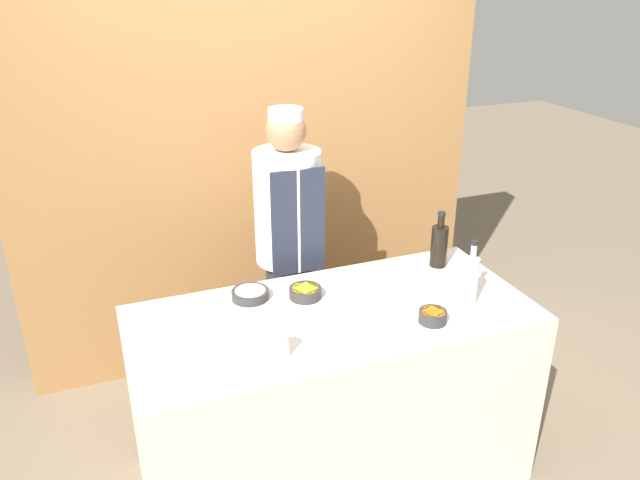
{
  "coord_description": "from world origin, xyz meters",
  "views": [
    {
      "loc": [
        -0.91,
        -2.16,
        2.29
      ],
      "look_at": [
        0.0,
        0.16,
        1.18
      ],
      "focal_mm": 35.0,
      "sensor_mm": 36.0,
      "label": 1
    }
  ],
  "objects_px": {
    "sauce_bowl_orange": "(433,316)",
    "chef_center": "(289,250)",
    "bottle_clear": "(471,279)",
    "sauce_bowl_yellow": "(305,292)",
    "cup_cream": "(281,344)",
    "cutting_board": "(373,285)",
    "bottle_soy": "(439,245)",
    "sauce_bowl_white": "(250,294)"
  },
  "relations": [
    {
      "from": "sauce_bowl_yellow",
      "to": "bottle_clear",
      "type": "relative_size",
      "value": 0.48
    },
    {
      "from": "bottle_clear",
      "to": "sauce_bowl_yellow",
      "type": "bearing_deg",
      "value": 154.93
    },
    {
      "from": "bottle_soy",
      "to": "sauce_bowl_white",
      "type": "bearing_deg",
      "value": 179.13
    },
    {
      "from": "sauce_bowl_white",
      "to": "sauce_bowl_yellow",
      "type": "height_order",
      "value": "sauce_bowl_yellow"
    },
    {
      "from": "sauce_bowl_white",
      "to": "cup_cream",
      "type": "xyz_separation_m",
      "value": [
        -0.01,
        -0.47,
        0.02
      ]
    },
    {
      "from": "cutting_board",
      "to": "chef_center",
      "type": "xyz_separation_m",
      "value": [
        -0.24,
        0.54,
        -0.01
      ]
    },
    {
      "from": "sauce_bowl_yellow",
      "to": "sauce_bowl_orange",
      "type": "height_order",
      "value": "sauce_bowl_orange"
    },
    {
      "from": "sauce_bowl_white",
      "to": "cup_cream",
      "type": "height_order",
      "value": "cup_cream"
    },
    {
      "from": "sauce_bowl_yellow",
      "to": "chef_center",
      "type": "relative_size",
      "value": 0.09
    },
    {
      "from": "sauce_bowl_orange",
      "to": "bottle_soy",
      "type": "xyz_separation_m",
      "value": [
        0.3,
        0.46,
        0.08
      ]
    },
    {
      "from": "cutting_board",
      "to": "bottle_soy",
      "type": "height_order",
      "value": "bottle_soy"
    },
    {
      "from": "sauce_bowl_yellow",
      "to": "cutting_board",
      "type": "xyz_separation_m",
      "value": [
        0.33,
        -0.02,
        -0.02
      ]
    },
    {
      "from": "sauce_bowl_orange",
      "to": "chef_center",
      "type": "distance_m",
      "value": 0.97
    },
    {
      "from": "cup_cream",
      "to": "chef_center",
      "type": "xyz_separation_m",
      "value": [
        0.34,
        0.91,
        -0.05
      ]
    },
    {
      "from": "sauce_bowl_yellow",
      "to": "bottle_soy",
      "type": "height_order",
      "value": "bottle_soy"
    },
    {
      "from": "cutting_board",
      "to": "bottle_clear",
      "type": "relative_size",
      "value": 1.06
    },
    {
      "from": "sauce_bowl_orange",
      "to": "chef_center",
      "type": "relative_size",
      "value": 0.07
    },
    {
      "from": "bottle_soy",
      "to": "bottle_clear",
      "type": "xyz_separation_m",
      "value": [
        -0.07,
        -0.38,
        0.01
      ]
    },
    {
      "from": "sauce_bowl_white",
      "to": "bottle_soy",
      "type": "relative_size",
      "value": 0.58
    },
    {
      "from": "sauce_bowl_yellow",
      "to": "cup_cream",
      "type": "height_order",
      "value": "cup_cream"
    },
    {
      "from": "sauce_bowl_white",
      "to": "chef_center",
      "type": "relative_size",
      "value": 0.1
    },
    {
      "from": "sauce_bowl_orange",
      "to": "bottle_soy",
      "type": "bearing_deg",
      "value": 56.68
    },
    {
      "from": "sauce_bowl_white",
      "to": "bottle_clear",
      "type": "height_order",
      "value": "bottle_clear"
    },
    {
      "from": "cup_cream",
      "to": "bottle_soy",
      "type": "bearing_deg",
      "value": 25.13
    },
    {
      "from": "cutting_board",
      "to": "cup_cream",
      "type": "height_order",
      "value": "cup_cream"
    },
    {
      "from": "bottle_soy",
      "to": "bottle_clear",
      "type": "bearing_deg",
      "value": -100.38
    },
    {
      "from": "cutting_board",
      "to": "sauce_bowl_white",
      "type": "bearing_deg",
      "value": 169.59
    },
    {
      "from": "sauce_bowl_white",
      "to": "cutting_board",
      "type": "height_order",
      "value": "sauce_bowl_white"
    },
    {
      "from": "bottle_clear",
      "to": "chef_center",
      "type": "bearing_deg",
      "value": 124.61
    },
    {
      "from": "sauce_bowl_yellow",
      "to": "bottle_soy",
      "type": "distance_m",
      "value": 0.74
    },
    {
      "from": "sauce_bowl_orange",
      "to": "cup_cream",
      "type": "relative_size",
      "value": 1.29
    },
    {
      "from": "sauce_bowl_white",
      "to": "bottle_clear",
      "type": "xyz_separation_m",
      "value": [
        0.9,
        -0.39,
        0.1
      ]
    },
    {
      "from": "sauce_bowl_yellow",
      "to": "cup_cream",
      "type": "xyz_separation_m",
      "value": [
        -0.24,
        -0.39,
        0.02
      ]
    },
    {
      "from": "cutting_board",
      "to": "sauce_bowl_yellow",
      "type": "bearing_deg",
      "value": 176.13
    },
    {
      "from": "bottle_soy",
      "to": "cup_cream",
      "type": "distance_m",
      "value": 1.08
    },
    {
      "from": "sauce_bowl_orange",
      "to": "cup_cream",
      "type": "xyz_separation_m",
      "value": [
        -0.67,
        0.0,
        0.02
      ]
    },
    {
      "from": "bottle_soy",
      "to": "cup_cream",
      "type": "bearing_deg",
      "value": -154.87
    },
    {
      "from": "cutting_board",
      "to": "bottle_soy",
      "type": "relative_size",
      "value": 1.12
    },
    {
      "from": "sauce_bowl_orange",
      "to": "cutting_board",
      "type": "xyz_separation_m",
      "value": [
        -0.1,
        0.37,
        -0.02
      ]
    },
    {
      "from": "cutting_board",
      "to": "sauce_bowl_orange",
      "type": "bearing_deg",
      "value": -75.17
    },
    {
      "from": "bottle_clear",
      "to": "chef_center",
      "type": "relative_size",
      "value": 0.18
    },
    {
      "from": "cup_cream",
      "to": "sauce_bowl_yellow",
      "type": "bearing_deg",
      "value": 57.97
    }
  ]
}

